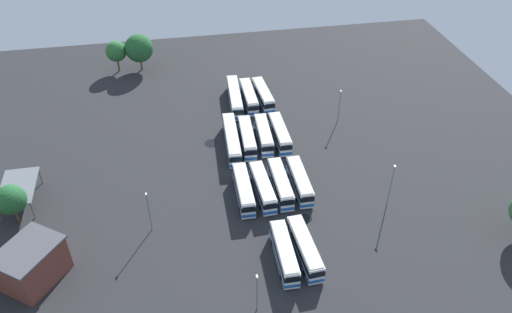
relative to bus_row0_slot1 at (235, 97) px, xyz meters
The scene contains 26 objects.
ground_plane 24.45m from the bus_row0_slot1, ahead, with size 127.46×127.46×0.00m, color #28282B.
bus_row0_slot1 is the anchor object (origin of this frame).
bus_row0_slot2 3.24m from the bus_row0_slot1, 82.25° to the left, with size 12.25×2.59×3.60m.
bus_row0_slot3 6.59m from the bus_row0_slot1, 86.98° to the left, with size 12.20×3.22×3.60m.
bus_row1_slot0 16.83m from the bus_row0_slot1, 10.76° to the right, with size 15.35×3.21×3.60m.
bus_row1_slot1 16.56m from the bus_row0_slot1, ahead, with size 12.17×3.09×3.60m.
bus_row1_slot2 16.59m from the bus_row0_slot1, 12.50° to the left, with size 11.68×3.08×3.60m.
bus_row1_slot3 17.76m from the bus_row0_slot1, 23.10° to the left, with size 11.87×2.61×3.60m.
bus_row2_slot0 32.58m from the bus_row0_slot1, ahead, with size 11.97×2.70×3.60m.
bus_row2_slot1 32.44m from the bus_row0_slot1, ahead, with size 11.81×3.02×3.60m.
bus_row2_slot2 32.24m from the bus_row0_slot1, ahead, with size 11.78×2.61×3.60m.
bus_row2_slot3 32.80m from the bus_row0_slot1, 12.58° to the left, with size 11.43×2.64×3.60m.
bus_row3_slot1 48.47m from the bus_row0_slot1, ahead, with size 11.62×2.72×3.60m.
bus_row3_slot2 48.23m from the bus_row0_slot1, ahead, with size 12.07×3.16×3.60m.
depot_building 58.38m from the bus_row0_slot1, 39.81° to the right, with size 11.62×11.14×6.55m.
maintenance_shelter 49.98m from the bus_row0_slot1, 58.31° to the right, with size 10.23×6.09×3.71m.
lamp_post_far_corner 44.46m from the bus_row0_slot1, 29.25° to the left, with size 0.56×0.28×8.62m.
lamp_post_mid_lot 56.79m from the bus_row0_slot1, ahead, with size 0.56×0.28×7.29m.
lamp_post_near_entrance 24.19m from the bus_row0_slot1, 61.86° to the left, with size 0.56×0.28×7.74m.
lamp_post_by_building 42.53m from the bus_row0_slot1, 27.92° to the right, with size 0.56×0.28×8.03m.
tree_north_edge 34.64m from the bus_row0_slot1, 129.01° to the right, with size 5.24×5.24×8.09m.
tree_northeast 52.83m from the bus_row0_slot1, 53.46° to the right, with size 5.16×5.16×7.63m.
tree_east_edge 30.29m from the bus_row0_slot1, 135.54° to the right, with size 7.10×7.10×9.48m.
puddle_centre_drain 8.82m from the bus_row0_slot1, ahead, with size 4.34×4.34×0.01m, color black.
puddle_back_corner 16.32m from the bus_row0_slot1, 25.78° to the right, with size 3.09×3.09×0.01m, color black.
puddle_between_rows 40.29m from the bus_row0_slot1, ahead, with size 2.46×2.46×0.01m, color black.
Camera 1 is at (76.75, -15.71, 62.16)m, focal length 35.91 mm.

